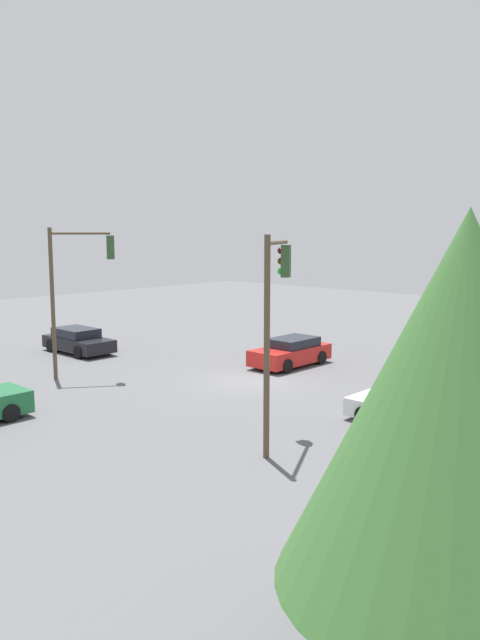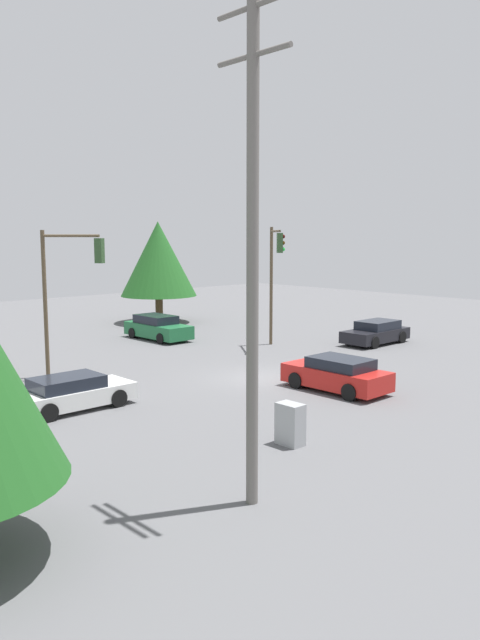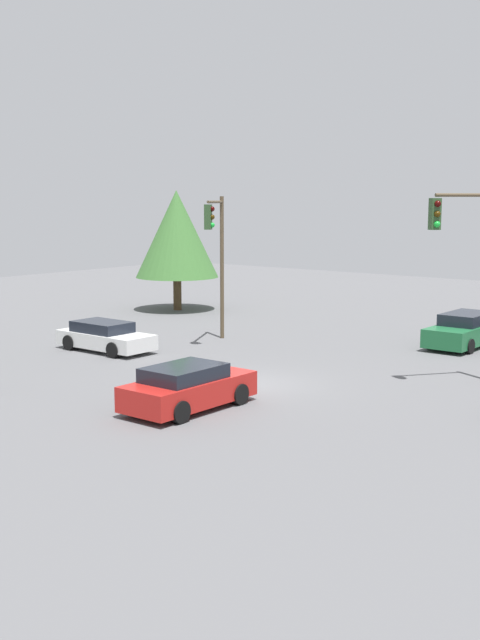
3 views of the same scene
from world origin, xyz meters
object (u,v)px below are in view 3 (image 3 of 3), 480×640
traffic_signal_cross (217,245)px  sedan_red (188,387)px  traffic_signal_main (476,254)px  sedan_white (105,337)px  sedan_green (465,330)px

traffic_signal_cross → sedan_red: bearing=7.7°
sedan_red → traffic_signal_main: bearing=58.0°
sedan_white → traffic_signal_cross: (4.58, -2.37, 3.79)m
sedan_white → traffic_signal_main: size_ratio=0.66×
sedan_white → sedan_red: 10.44m
sedan_white → sedan_red: sedan_red is taller
traffic_signal_main → traffic_signal_cross: traffic_signal_main is taller
traffic_signal_cross → sedan_white: bearing=-55.6°
sedan_white → traffic_signal_cross: bearing=152.6°
sedan_red → traffic_signal_cross: (9.47, 6.85, 3.72)m
sedan_green → sedan_white: bearing=42.6°
sedan_green → sedan_red: 15.62m
sedan_white → sedan_green: (10.56, -11.49, 0.09)m
traffic_signal_main → sedan_red: bearing=4.5°
sedan_green → sedan_red: sedan_green is taller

